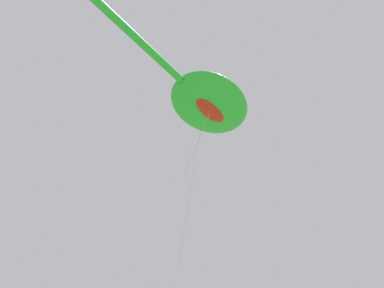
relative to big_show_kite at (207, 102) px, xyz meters
name	(u,v)px	position (x,y,z in m)	size (l,w,h in m)	color
big_show_kite	(207,102)	(0.00, 0.00, 0.00)	(12.99, 11.09, 17.78)	green
small_kite_diamond_red	(201,125)	(2.58, 0.36, 0.47)	(1.34, 2.91, 18.87)	pink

